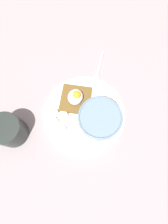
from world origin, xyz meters
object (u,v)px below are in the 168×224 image
toast_slice (76,99)px  coffee_mug (9,131)px  banana_slice_back (54,114)px  spoon (98,71)px  oatmeal_bowl (99,120)px  poached_egg (76,97)px  banana_slice_front (71,121)px  banana_slice_left (62,130)px  banana_slice_inner (63,116)px  banana_slice_right (53,122)px

toast_slice → coffee_mug: size_ratio=1.20×
banana_slice_back → spoon: bearing=-24.8°
oatmeal_bowl → poached_egg: oatmeal_bowl is taller
banana_slice_front → spoon: (19.94, -3.24, -1.06)cm
toast_slice → spoon: 13.44cm
poached_egg → banana_slice_front: size_ratio=1.73×
banana_slice_left → banana_slice_inner: (4.55, 1.12, -0.18)cm
banana_slice_left → coffee_mug: bearing=109.7°
banana_slice_back → coffee_mug: bearing=132.9°
toast_slice → banana_slice_inner: 6.65cm
oatmeal_bowl → poached_egg: size_ratio=2.44×
oatmeal_bowl → banana_slice_front: (-2.04, 8.51, -3.13)cm
oatmeal_bowl → banana_slice_front: bearing=103.5°
banana_slice_back → spoon: (19.25, -8.91, -1.17)cm
oatmeal_bowl → banana_slice_inner: oatmeal_bowl is taller
banana_slice_front → banana_slice_right: banana_slice_right is taller
oatmeal_bowl → toast_slice: 10.87cm
banana_slice_front → toast_slice: bearing=5.3°
oatmeal_bowl → banana_slice_right: size_ratio=3.00×
toast_slice → poached_egg: bearing=-47.9°
toast_slice → banana_slice_inner: bearing=161.2°
oatmeal_bowl → banana_slice_inner: size_ratio=2.99×
oatmeal_bowl → coffee_mug: coffee_mug is taller
coffee_mug → banana_slice_inner: bearing=-53.5°
oatmeal_bowl → toast_slice: size_ratio=1.17×
toast_slice → banana_slice_left: 10.89cm
toast_slice → banana_slice_back: (-6.47, 5.01, -0.23)cm
banana_slice_front → banana_slice_left: (-3.69, 1.70, 0.30)cm
poached_egg → banana_slice_left: size_ratio=1.70×
banana_slice_inner → banana_slice_left: bearing=-166.2°
poached_egg → banana_slice_front: (-7.24, -0.58, -2.68)cm
banana_slice_inner → coffee_mug: (-9.59, 12.98, 2.94)cm
oatmeal_bowl → toast_slice: oatmeal_bowl is taller
banana_slice_left → banana_slice_inner: bearing=13.8°
coffee_mug → spoon: (28.67, -19.03, -4.13)cm
banana_slice_left → banana_slice_right: 3.60cm
banana_slice_back → banana_slice_front: bearing=-97.0°
coffee_mug → spoon: size_ratio=0.68×
banana_slice_front → banana_slice_inner: bearing=72.8°
oatmeal_bowl → banana_slice_back: (-1.35, 14.18, -3.02)cm
poached_egg → banana_slice_left: 11.23cm
oatmeal_bowl → banana_slice_back: 14.56cm
oatmeal_bowl → spoon: 19.13cm
banana_slice_front → spoon: bearing=-9.2°
poached_egg → banana_slice_right: 10.65cm
banana_slice_back → spoon: 21.25cm
poached_egg → spoon: bearing=-16.7°
toast_slice → banana_slice_back: size_ratio=3.74×
banana_slice_back → banana_slice_right: size_ratio=0.68×
banana_slice_right → coffee_mug: size_ratio=0.47×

